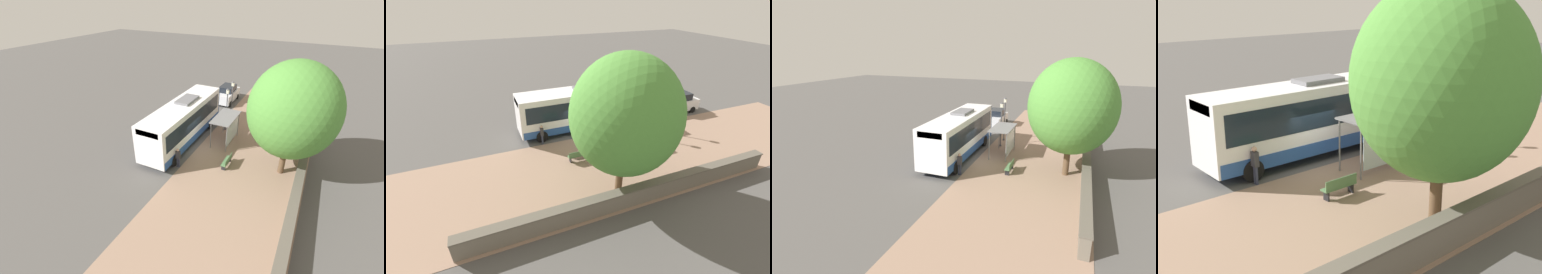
{
  "view_description": "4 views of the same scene",
  "coord_description": "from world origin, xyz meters",
  "views": [
    {
      "loc": [
        -8.22,
        17.54,
        12.14
      ],
      "look_at": [
        0.5,
        0.27,
        1.06
      ],
      "focal_mm": 24.0,
      "sensor_mm": 36.0,
      "label": 1
    },
    {
      "loc": [
        -17.88,
        7.47,
        10.88
      ],
      "look_at": [
        -1.62,
        0.92,
        1.07
      ],
      "focal_mm": 24.0,
      "sensor_mm": 36.0,
      "label": 2
    },
    {
      "loc": [
        -7.7,
        22.33,
        9.21
      ],
      "look_at": [
        0.43,
        1.76,
        2.47
      ],
      "focal_mm": 28.0,
      "sensor_mm": 36.0,
      "label": 3
    },
    {
      "loc": [
        -16.89,
        12.84,
        7.98
      ],
      "look_at": [
        -1.74,
        -0.31,
        1.82
      ],
      "focal_mm": 45.0,
      "sensor_mm": 36.0,
      "label": 4
    }
  ],
  "objects": [
    {
      "name": "parked_car_behind_bus",
      "position": [
        1.51,
        -11.47,
        0.97
      ],
      "size": [
        1.99,
        4.32,
        2.01
      ],
      "color": "silver",
      "rests_on": "ground"
    },
    {
      "name": "stone_wall",
      "position": [
        -8.55,
        0.0,
        0.61
      ],
      "size": [
        0.6,
        20.0,
        1.21
      ],
      "color": "#6B6356",
      "rests_on": "ground"
    },
    {
      "name": "bus_shelter",
      "position": [
        -1.87,
        -1.95,
        2.13
      ],
      "size": [
        1.74,
        3.5,
        2.55
      ],
      "color": "slate",
      "rests_on": "ground"
    },
    {
      "name": "bus",
      "position": [
        1.77,
        -0.5,
        1.99
      ],
      "size": [
        2.73,
        10.76,
        3.85
      ],
      "color": "white",
      "rests_on": "ground"
    },
    {
      "name": "street_lamp_near",
      "position": [
        -0.94,
        -4.26,
        2.54
      ],
      "size": [
        0.28,
        0.28,
        4.28
      ],
      "color": "#4C4C51",
      "rests_on": "ground"
    },
    {
      "name": "sidewalk_plaza",
      "position": [
        -4.5,
        0.0,
        0.01
      ],
      "size": [
        9.0,
        44.0,
        0.02
      ],
      "color": "#937560",
      "rests_on": "ground"
    },
    {
      "name": "bench",
      "position": [
        -3.21,
        1.52,
        0.47
      ],
      "size": [
        0.4,
        1.58,
        0.88
      ],
      "color": "#4C7247",
      "rests_on": "ground"
    },
    {
      "name": "shade_tree",
      "position": [
        -7.16,
        0.41,
        5.13
      ],
      "size": [
        6.14,
        6.14,
        8.52
      ],
      "color": "brown",
      "rests_on": "ground"
    },
    {
      "name": "street_lamp_far",
      "position": [
        -0.78,
        -6.22,
        2.61
      ],
      "size": [
        0.28,
        0.28,
        4.4
      ],
      "color": "#4C4C51",
      "rests_on": "ground"
    },
    {
      "name": "ground_plane",
      "position": [
        0.0,
        0.0,
        0.0
      ],
      "size": [
        120.0,
        120.0,
        0.0
      ],
      "primitive_type": "plane",
      "color": "#514F4C",
      "rests_on": "ground"
    },
    {
      "name": "pedestrian",
      "position": [
        0.15,
        3.36,
        1.01
      ],
      "size": [
        0.34,
        0.23,
        1.71
      ],
      "color": "#2D3347",
      "rests_on": "ground"
    }
  ]
}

